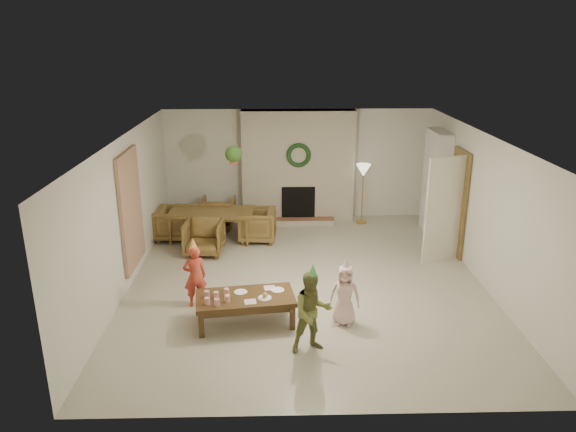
{
  "coord_description": "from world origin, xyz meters",
  "views": [
    {
      "loc": [
        -0.53,
        -8.52,
        4.06
      ],
      "look_at": [
        -0.3,
        0.4,
        1.05
      ],
      "focal_mm": 33.65,
      "sensor_mm": 36.0,
      "label": 1
    }
  ],
  "objects_px": {
    "dining_chair_near": "(204,237)",
    "dining_chair_right": "(257,225)",
    "dining_chair_left": "(175,224)",
    "child_red": "(195,276)",
    "child_plaid": "(312,312)",
    "coffee_table_top": "(245,298)",
    "dining_chair_far": "(218,213)",
    "dining_table": "(212,226)",
    "child_pink": "(345,295)"
  },
  "relations": [
    {
      "from": "dining_chair_right",
      "to": "coffee_table_top",
      "type": "xyz_separation_m",
      "value": [
        -0.08,
        -3.38,
        0.07
      ]
    },
    {
      "from": "coffee_table_top",
      "to": "dining_chair_near",
      "type": "bearing_deg",
      "value": 101.09
    },
    {
      "from": "dining_chair_right",
      "to": "child_red",
      "type": "bearing_deg",
      "value": -13.08
    },
    {
      "from": "child_pink",
      "to": "dining_chair_far",
      "type": "bearing_deg",
      "value": 126.26
    },
    {
      "from": "dining_chair_near",
      "to": "dining_chair_far",
      "type": "bearing_deg",
      "value": 90.0
    },
    {
      "from": "dining_table",
      "to": "dining_chair_far",
      "type": "relative_size",
      "value": 2.34
    },
    {
      "from": "dining_chair_left",
      "to": "coffee_table_top",
      "type": "xyz_separation_m",
      "value": [
        1.63,
        -3.52,
        0.07
      ]
    },
    {
      "from": "coffee_table_top",
      "to": "child_plaid",
      "type": "relative_size",
      "value": 1.26
    },
    {
      "from": "dining_chair_near",
      "to": "dining_chair_far",
      "type": "relative_size",
      "value": 1.0
    },
    {
      "from": "dining_chair_far",
      "to": "dining_chair_near",
      "type": "bearing_deg",
      "value": 90.0
    },
    {
      "from": "dining_chair_left",
      "to": "child_red",
      "type": "xyz_separation_m",
      "value": [
        0.82,
        -2.94,
        0.16
      ]
    },
    {
      "from": "dining_chair_right",
      "to": "child_pink",
      "type": "distance_m",
      "value": 3.69
    },
    {
      "from": "child_plaid",
      "to": "child_pink",
      "type": "relative_size",
      "value": 1.23
    },
    {
      "from": "dining_chair_right",
      "to": "child_plaid",
      "type": "bearing_deg",
      "value": 16.06
    },
    {
      "from": "dining_chair_far",
      "to": "child_red",
      "type": "bearing_deg",
      "value": 94.48
    },
    {
      "from": "dining_chair_near",
      "to": "dining_chair_left",
      "type": "xyz_separation_m",
      "value": [
        -0.7,
        0.82,
        0.0
      ]
    },
    {
      "from": "dining_chair_far",
      "to": "child_red",
      "type": "xyz_separation_m",
      "value": [
        0.0,
        -3.64,
        0.16
      ]
    },
    {
      "from": "dining_chair_near",
      "to": "dining_chair_left",
      "type": "bearing_deg",
      "value": 135.0
    },
    {
      "from": "dining_chair_near",
      "to": "dining_chair_right",
      "type": "bearing_deg",
      "value": 38.66
    },
    {
      "from": "dining_chair_right",
      "to": "child_plaid",
      "type": "height_order",
      "value": "child_plaid"
    },
    {
      "from": "dining_chair_far",
      "to": "child_red",
      "type": "relative_size",
      "value": 0.74
    },
    {
      "from": "child_pink",
      "to": "dining_chair_right",
      "type": "bearing_deg",
      "value": 120.11
    },
    {
      "from": "dining_chair_right",
      "to": "coffee_table_top",
      "type": "height_order",
      "value": "dining_chair_right"
    },
    {
      "from": "dining_table",
      "to": "child_pink",
      "type": "relative_size",
      "value": 1.88
    },
    {
      "from": "coffee_table_top",
      "to": "child_plaid",
      "type": "height_order",
      "value": "child_plaid"
    },
    {
      "from": "child_plaid",
      "to": "dining_chair_right",
      "type": "bearing_deg",
      "value": 88.59
    },
    {
      "from": "child_plaid",
      "to": "dining_chair_left",
      "type": "bearing_deg",
      "value": 107.95
    },
    {
      "from": "dining_table",
      "to": "coffee_table_top",
      "type": "relative_size",
      "value": 1.21
    },
    {
      "from": "dining_table",
      "to": "child_plaid",
      "type": "relative_size",
      "value": 1.53
    },
    {
      "from": "dining_table",
      "to": "dining_chair_near",
      "type": "height_order",
      "value": "dining_chair_near"
    },
    {
      "from": "child_red",
      "to": "child_pink",
      "type": "bearing_deg",
      "value": 145.18
    },
    {
      "from": "child_red",
      "to": "child_plaid",
      "type": "height_order",
      "value": "child_plaid"
    },
    {
      "from": "coffee_table_top",
      "to": "dining_table",
      "type": "bearing_deg",
      "value": 96.23
    },
    {
      "from": "dining_chair_near",
      "to": "child_pink",
      "type": "relative_size",
      "value": 0.8
    },
    {
      "from": "coffee_table_top",
      "to": "child_plaid",
      "type": "xyz_separation_m",
      "value": [
        0.93,
        -0.74,
        0.16
      ]
    },
    {
      "from": "dining_table",
      "to": "dining_chair_right",
      "type": "height_order",
      "value": "dining_chair_right"
    },
    {
      "from": "dining_chair_left",
      "to": "child_plaid",
      "type": "xyz_separation_m",
      "value": [
        2.56,
        -4.25,
        0.23
      ]
    },
    {
      "from": "dining_chair_near",
      "to": "dining_chair_right",
      "type": "height_order",
      "value": "same"
    },
    {
      "from": "dining_table",
      "to": "child_red",
      "type": "height_order",
      "value": "child_red"
    },
    {
      "from": "dining_chair_near",
      "to": "dining_chair_right",
      "type": "relative_size",
      "value": 1.0
    },
    {
      "from": "dining_chair_far",
      "to": "dining_chair_right",
      "type": "height_order",
      "value": "same"
    },
    {
      "from": "dining_table",
      "to": "dining_chair_left",
      "type": "relative_size",
      "value": 2.34
    },
    {
      "from": "dining_chair_near",
      "to": "dining_chair_right",
      "type": "xyz_separation_m",
      "value": [
        1.01,
        0.69,
        0.0
      ]
    },
    {
      "from": "dining_chair_near",
      "to": "child_red",
      "type": "distance_m",
      "value": 2.13
    },
    {
      "from": "child_red",
      "to": "dining_chair_left",
      "type": "bearing_deg",
      "value": -93.89
    },
    {
      "from": "dining_table",
      "to": "dining_chair_right",
      "type": "xyz_separation_m",
      "value": [
        0.95,
        -0.07,
        0.03
      ]
    },
    {
      "from": "dining_table",
      "to": "dining_chair_left",
      "type": "distance_m",
      "value": 0.76
    },
    {
      "from": "dining_chair_far",
      "to": "child_pink",
      "type": "height_order",
      "value": "child_pink"
    },
    {
      "from": "dining_table",
      "to": "child_red",
      "type": "relative_size",
      "value": 1.74
    },
    {
      "from": "dining_table",
      "to": "dining_chair_near",
      "type": "bearing_deg",
      "value": -90.0
    }
  ]
}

